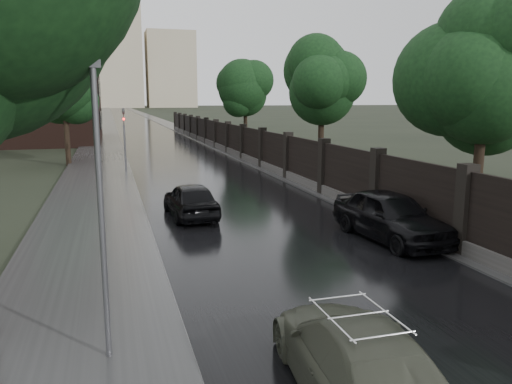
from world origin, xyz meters
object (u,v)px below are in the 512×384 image
tree_right_c (245,95)px  tree_right_b (322,92)px  volga_sedan (356,359)px  tree_right_a (485,87)px  car_right_near (391,216)px  traffic_light (124,135)px  hatchback_left (191,200)px  lamp_post (101,214)px  tree_left_far (64,89)px

tree_right_c → tree_right_b: bearing=-90.0°
volga_sedan → tree_right_a: bearing=-131.4°
car_right_near → traffic_light: bearing=108.4°
tree_right_a → hatchback_left: 11.42m
tree_right_c → car_right_near: (-4.10, -32.99, -4.14)m
tree_right_a → tree_right_c: (0.00, 32.00, 0.00)m
tree_right_b → lamp_post: bearing=-122.2°
volga_sedan → hatchback_left: bearing=-81.9°
tree_right_c → hatchback_left: 29.96m
tree_left_far → tree_right_b: tree_left_far is taller
tree_right_b → tree_right_a: bearing=-90.0°
tree_left_far → traffic_light: size_ratio=1.85×
tree_right_a → tree_right_b: 14.00m
lamp_post → traffic_light: 23.52m
traffic_light → lamp_post: bearing=-92.7°
traffic_light → car_right_near: 19.63m
tree_right_b → traffic_light: size_ratio=1.75×
volga_sedan → traffic_light: bearing=-78.6°
volga_sedan → tree_left_far: bearing=-72.7°
tree_right_a → car_right_near: tree_right_a is taller
lamp_post → volga_sedan: 4.63m
tree_right_c → traffic_light: bearing=-128.2°
tree_right_a → lamp_post: size_ratio=1.37×
tree_right_b → car_right_near: tree_right_b is taller
tree_right_a → traffic_light: size_ratio=1.75×
tree_right_b → tree_right_c: 18.00m
tree_right_b → car_right_near: (-4.10, -14.99, -4.14)m
tree_left_far → lamp_post: size_ratio=1.45×
tree_right_b → tree_left_far: bearing=152.7°
hatchback_left → tree_left_far: bearing=-75.3°
tree_left_far → hatchback_left: tree_left_far is taller
lamp_post → tree_right_a: bearing=26.7°
car_right_near → volga_sedan: bearing=-129.1°
tree_right_b → lamp_post: (-12.90, -20.50, -2.28)m
hatchback_left → tree_right_b: bearing=-137.3°
tree_left_far → tree_right_c: 18.45m
tree_right_a → traffic_light: 20.85m
tree_right_b → tree_right_c: bearing=90.0°
tree_left_far → lamp_post: tree_left_far is taller
tree_left_far → tree_right_a: bearing=-54.8°
tree_right_c → traffic_light: (-11.80, -15.01, -2.55)m
tree_right_a → tree_right_b: bearing=90.0°
tree_right_a → traffic_light: (-11.80, 16.99, -2.55)m
tree_right_a → car_right_near: bearing=-166.4°
tree_right_a → volga_sedan: 13.38m
volga_sedan → tree_right_c: bearing=-97.1°
lamp_post → traffic_light: lamp_post is taller
lamp_post → traffic_light: (1.10, 23.49, -0.27)m
tree_right_c → lamp_post: tree_right_c is taller
volga_sedan → lamp_post: bearing=-24.6°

